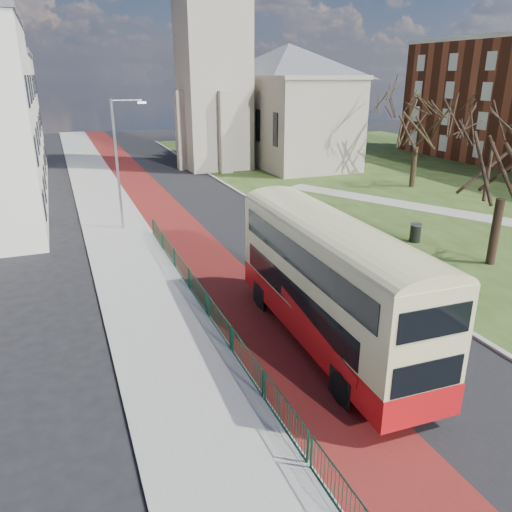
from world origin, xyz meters
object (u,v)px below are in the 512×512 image
streetlamp (119,158)px  bus (329,278)px  winter_tree_near (510,144)px  litter_bin (415,233)px  winter_tree_far (419,114)px

streetlamp → bus: 18.45m
winter_tree_near → litter_bin: bearing=106.6°
streetlamp → litter_bin: (15.73, -9.12, -4.00)m
winter_tree_near → winter_tree_far: winter_tree_far is taller
bus → litter_bin: bus is taller
winter_tree_near → litter_bin: winter_tree_near is taller
streetlamp → winter_tree_near: winter_tree_near is taller
bus → winter_tree_near: (12.18, 4.07, 3.62)m
bus → litter_bin: size_ratio=10.20×
bus → winter_tree_near: bearing=20.3°
streetlamp → winter_tree_far: 25.95m
bus → winter_tree_near: 13.34m
winter_tree_far → streetlamp: bearing=-171.6°
streetlamp → bus: streetlamp is taller
winter_tree_far → litter_bin: winter_tree_far is taller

